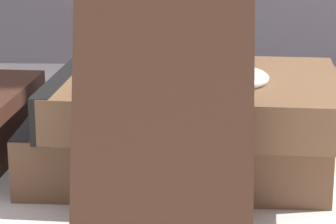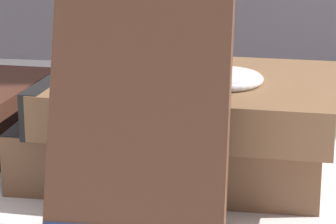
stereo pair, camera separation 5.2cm
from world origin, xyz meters
name	(u,v)px [view 2 (the right image)]	position (x,y,z in m)	size (l,w,h in m)	color
ground_plane	(193,178)	(0.00, 0.00, 0.00)	(3.00, 3.00, 0.00)	silver
book_flat_bottom	(167,139)	(-0.02, 0.02, 0.02)	(0.20, 0.15, 0.04)	brown
book_flat_top	(181,98)	(-0.01, 0.01, 0.05)	(0.19, 0.15, 0.03)	brown
book_leaning_front	(140,120)	(-0.02, -0.10, 0.07)	(0.10, 0.07, 0.15)	#4C2D1E
pocket_watch	(221,78)	(0.02, -0.01, 0.07)	(0.06, 0.06, 0.01)	silver
reading_glasses	(152,106)	(-0.06, 0.17, 0.00)	(0.09, 0.06, 0.00)	#ADADB2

